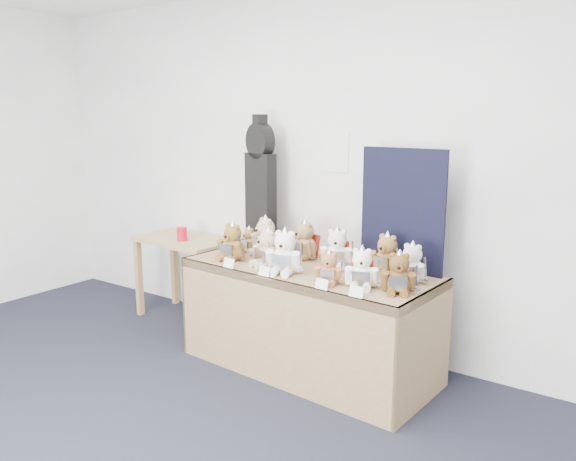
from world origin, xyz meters
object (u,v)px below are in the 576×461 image
Objects in this scene: red_cup at (182,234)px; teddy_back_left at (265,238)px; teddy_back_far_left at (249,241)px; side_table at (184,252)px; guitar_case at (260,183)px; teddy_front_left at (268,250)px; teddy_front_centre at (285,254)px; display_table at (301,292)px; teddy_back_centre_left at (304,242)px; teddy_front_far_right at (362,270)px; teddy_back_end at (412,265)px; teddy_back_centre_right at (337,250)px; teddy_front_right at (329,269)px; teddy_back_right at (386,256)px; teddy_front_end at (399,275)px; teddy_front_far_left at (232,244)px.

teddy_back_left is at bearing -2.28° from red_cup.
teddy_back_far_left is (-0.17, 0.03, -0.04)m from teddy_back_left.
side_table is 0.88× the size of guitar_case.
teddy_front_left is 0.92× the size of teddy_front_centre.
teddy_front_left is at bearing -27.85° from teddy_back_left.
display_table is 0.41m from teddy_back_centre_left.
teddy_front_far_right is 0.86× the size of teddy_back_left.
teddy_back_end is (0.76, 0.28, -0.02)m from teddy_front_centre.
display_table is 1.76× the size of guitar_case.
teddy_front_left is 0.99× the size of teddy_back_centre_right.
side_table is at bearing -173.01° from teddy_front_left.
red_cup is 0.42× the size of teddy_front_far_right.
teddy_front_right is 0.74× the size of teddy_back_centre_left.
teddy_back_left reaches higher than teddy_back_centre_right.
teddy_back_far_left is (-0.58, 0.35, -0.05)m from teddy_front_centre.
teddy_back_right is at bearing 17.90° from teddy_back_centre_left.
teddy_front_right is 0.64m from teddy_back_centre_left.
teddy_front_end is at bearing -1.05° from teddy_back_centre_left.
teddy_back_right reaches higher than display_table.
teddy_back_far_left reaches higher than display_table.
red_cup is 0.39× the size of teddy_front_far_left.
teddy_back_centre_right is (-0.35, 0.32, 0.01)m from teddy_front_far_right.
teddy_back_centre_left is at bearing 1.76° from red_cup.
teddy_front_centre reaches higher than teddy_back_right.
red_cup is 0.42× the size of teddy_back_end.
teddy_back_centre_left is (-0.66, 0.39, 0.01)m from teddy_front_far_right.
teddy_front_left reaches higher than teddy_front_far_right.
guitar_case reaches higher than teddy_front_right.
teddy_front_end is (1.29, -0.03, -0.01)m from teddy_front_far_left.
display_table is at bearing -9.38° from red_cup.
teddy_front_end is at bearing -15.13° from teddy_front_far_right.
teddy_front_far_left is at bearing -89.93° from teddy_back_left.
teddy_back_left is 1.16m from teddy_back_end.
teddy_front_centre is at bearing -143.48° from teddy_back_centre_right.
red_cup is at bearing 150.45° from teddy_front_end.
teddy_front_centre is (0.19, -0.07, 0.01)m from teddy_front_left.
teddy_front_centre is 1.02× the size of teddy_back_left.
teddy_back_centre_left reaches higher than teddy_back_far_left.
teddy_front_right is (0.32, -0.17, 0.25)m from display_table.
teddy_back_left reaches higher than teddy_front_end.
teddy_front_right reaches higher than red_cup.
teddy_front_far_right is (0.56, 0.00, -0.02)m from teddy_front_centre.
red_cup is 1.20m from teddy_back_centre_left.
teddy_front_centre reaches higher than display_table.
teddy_back_centre_right reaches higher than display_table.
guitar_case is at bearing 14.55° from red_cup.
side_table is 1.46m from teddy_front_centre.
guitar_case is (0.76, 0.10, 0.64)m from side_table.
teddy_front_centre is at bearing 5.22° from teddy_front_left.
teddy_back_end reaches higher than teddy_back_far_left.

